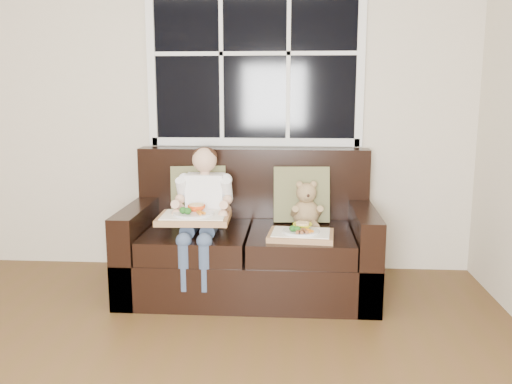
# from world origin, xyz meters

# --- Properties ---
(room_walls) EXTENTS (4.52, 5.02, 2.71)m
(room_walls) POSITION_xyz_m (0.00, 0.00, 1.59)
(room_walls) COLOR beige
(room_walls) RESTS_ON ground
(window_back) EXTENTS (1.62, 0.04, 1.37)m
(window_back) POSITION_xyz_m (0.59, 2.48, 1.65)
(window_back) COLOR black
(window_back) RESTS_ON room_walls
(loveseat) EXTENTS (1.70, 0.92, 0.96)m
(loveseat) POSITION_xyz_m (0.59, 2.02, 0.31)
(loveseat) COLOR black
(loveseat) RESTS_ON ground
(pillow_left) EXTENTS (0.42, 0.24, 0.40)m
(pillow_left) POSITION_xyz_m (0.20, 2.17, 0.65)
(pillow_left) COLOR #6A6942
(pillow_left) RESTS_ON loveseat
(pillow_right) EXTENTS (0.40, 0.20, 0.41)m
(pillow_right) POSITION_xyz_m (0.94, 2.17, 0.65)
(pillow_right) COLOR #6A6942
(pillow_right) RESTS_ON loveseat
(child) EXTENTS (0.37, 0.59, 0.85)m
(child) POSITION_xyz_m (0.28, 1.90, 0.64)
(child) COLOR white
(child) RESTS_ON loveseat
(teddy_bear) EXTENTS (0.21, 0.26, 0.33)m
(teddy_bear) POSITION_xyz_m (0.98, 2.05, 0.58)
(teddy_bear) COLOR #9D7E53
(teddy_bear) RESTS_ON loveseat
(tray_left) EXTENTS (0.47, 0.36, 0.11)m
(tray_left) POSITION_xyz_m (0.25, 1.74, 0.58)
(tray_left) COLOR #A07048
(tray_left) RESTS_ON child
(tray_right) EXTENTS (0.44, 0.35, 0.09)m
(tray_right) POSITION_xyz_m (0.94, 1.72, 0.48)
(tray_right) COLOR #A07048
(tray_right) RESTS_ON loveseat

